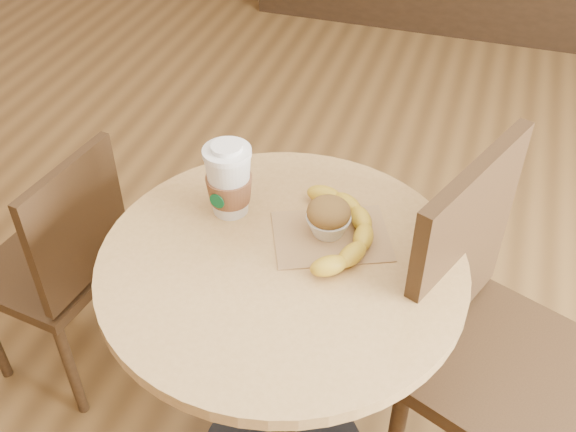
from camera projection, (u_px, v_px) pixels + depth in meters
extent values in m
cylinder|color=black|center=(283.00, 372.00, 1.60)|extent=(0.07, 0.07, 0.72)
cylinder|color=tan|center=(282.00, 264.00, 1.37)|extent=(0.75, 0.75, 0.03)
cube|color=#362413|center=(49.00, 268.00, 1.86)|extent=(0.38, 0.38, 0.03)
cylinder|color=#362413|center=(57.00, 268.00, 2.13)|extent=(0.03, 0.03, 0.38)
cylinder|color=#362413|center=(133.00, 297.00, 2.04)|extent=(0.03, 0.03, 0.38)
cylinder|color=#362413|center=(70.00, 368.00, 1.84)|extent=(0.03, 0.03, 0.38)
cube|color=#362413|center=(77.00, 225.00, 1.67)|extent=(0.07, 0.32, 0.36)
cube|color=#362413|center=(518.00, 376.00, 1.48)|extent=(0.55, 0.55, 0.04)
cylinder|color=#362413|center=(467.00, 352.00, 1.82)|extent=(0.04, 0.04, 0.47)
cube|color=#362413|center=(461.00, 250.00, 1.40)|extent=(0.18, 0.38, 0.44)
cube|color=#9F784D|center=(331.00, 236.00, 1.41)|extent=(0.29, 0.26, 0.00)
cylinder|color=white|center=(227.00, 152.00, 1.38)|extent=(0.10, 0.10, 0.01)
cylinder|color=white|center=(226.00, 147.00, 1.37)|extent=(0.07, 0.07, 0.01)
cylinder|color=#08542A|center=(217.00, 201.00, 1.41)|extent=(0.03, 0.01, 0.03)
ellipsoid|color=brown|center=(329.00, 212.00, 1.38)|extent=(0.09, 0.09, 0.06)
ellipsoid|color=#FDF1CA|center=(329.00, 205.00, 1.37)|extent=(0.03, 0.03, 0.02)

